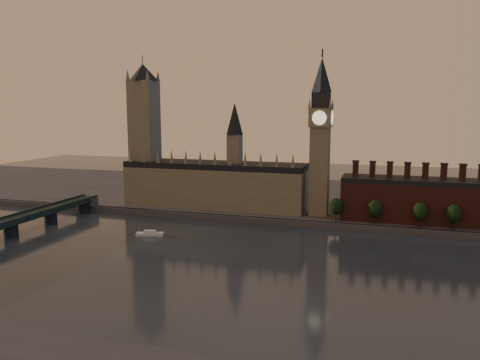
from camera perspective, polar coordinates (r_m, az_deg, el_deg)
The scene contains 11 objects.
ground at distance 214.64m, azimuth 2.75°, elevation -11.34°, with size 900.00×900.00×0.00m, color black.
north_bank at distance 383.59m, azimuth 9.41°, elevation -2.23°, with size 900.00×182.00×4.00m.
palace_of_westminster at distance 334.84m, azimuth -3.00°, elevation -0.29°, with size 130.00×30.30×74.00m.
victoria_tower at distance 354.29m, azimuth -11.56°, elevation 6.13°, with size 24.00×24.00×108.00m.
big_ben at distance 308.63m, azimuth 9.77°, elevation 5.43°, with size 15.00×15.00×107.00m.
chimney_block at distance 312.01m, azimuth 22.44°, elevation -2.29°, with size 110.00×25.00×37.00m.
embankment_tree_0 at distance 297.45m, azimuth 11.63°, elevation -3.17°, with size 8.60×8.60×14.88m.
embankment_tree_1 at distance 296.55m, azimuth 16.13°, elevation -3.37°, with size 8.60×8.60×14.88m.
embankment_tree_2 at distance 296.50m, azimuth 21.12°, elevation -3.61°, with size 8.60×8.60×14.88m.
embankment_tree_3 at distance 297.97m, azimuth 24.63°, elevation -3.76°, with size 8.60×8.60×14.88m.
river_boat at distance 280.38m, azimuth -10.93°, elevation -6.44°, with size 16.43×8.53×3.16m.
Camera 1 is at (49.84, -195.62, 72.95)m, focal length 35.00 mm.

